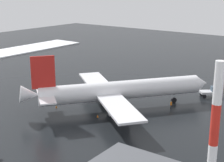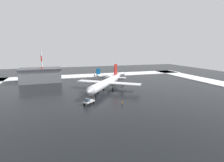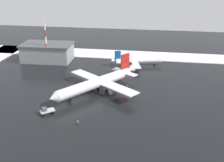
% 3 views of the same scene
% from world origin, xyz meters
% --- Properties ---
extents(ground_plane, '(240.00, 240.00, 0.00)m').
position_xyz_m(ground_plane, '(0.00, 0.00, 0.00)').
color(ground_plane, black).
extents(airplane_foreground_jet, '(30.38, 34.62, 12.10)m').
position_xyz_m(airplane_foreground_jet, '(3.46, 0.43, 4.00)').
color(airplane_foreground_jet, white).
rests_on(airplane_foreground_jet, ground_plane).
extents(pushback_tug, '(4.92, 4.66, 2.50)m').
position_xyz_m(pushback_tug, '(16.13, 19.95, 1.28)').
color(pushback_tug, silver).
rests_on(pushback_tug, ground_plane).
extents(ground_crew_mid_apron, '(0.36, 0.36, 1.71)m').
position_xyz_m(ground_crew_mid_apron, '(12.52, 7.09, 0.97)').
color(ground_crew_mid_apron, black).
rests_on(ground_crew_mid_apron, ground_plane).
extents(ground_crew_near_tug, '(0.36, 0.36, 1.71)m').
position_xyz_m(ground_crew_near_tug, '(4.35, 24.93, 0.97)').
color(ground_crew_near_tug, black).
rests_on(ground_crew_near_tug, ground_plane).
extents(traffic_cone_near_nose, '(0.36, 0.36, 0.55)m').
position_xyz_m(traffic_cone_near_nose, '(3.33, -5.97, 0.28)').
color(traffic_cone_near_nose, orange).
rests_on(traffic_cone_near_nose, ground_plane).
extents(traffic_cone_mid_line, '(0.36, 0.36, 0.55)m').
position_xyz_m(traffic_cone_mid_line, '(-7.10, -7.08, 0.28)').
color(traffic_cone_mid_line, orange).
rests_on(traffic_cone_mid_line, ground_plane).
extents(traffic_cone_wingtip_side, '(0.36, 0.36, 0.55)m').
position_xyz_m(traffic_cone_wingtip_side, '(10.35, -2.73, 0.28)').
color(traffic_cone_wingtip_side, orange).
rests_on(traffic_cone_wingtip_side, ground_plane).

